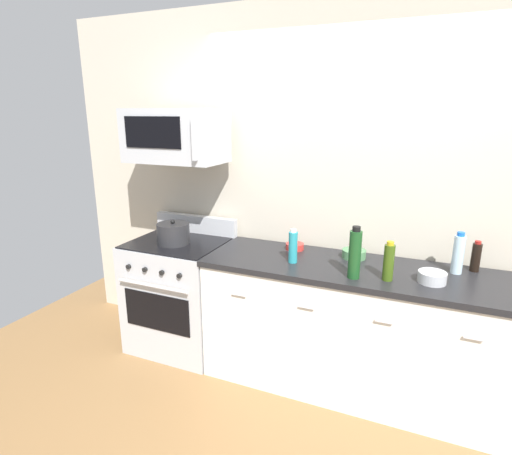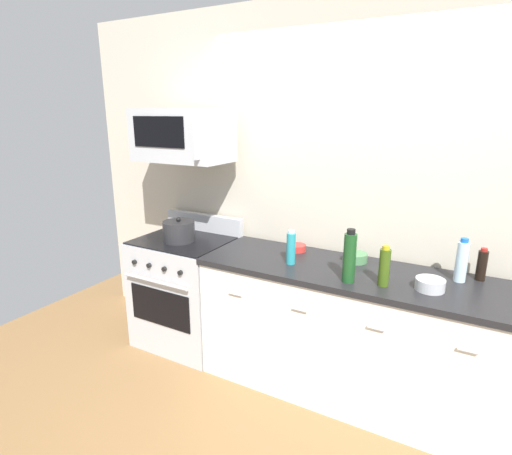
% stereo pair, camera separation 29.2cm
% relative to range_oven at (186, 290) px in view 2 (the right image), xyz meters
% --- Properties ---
extents(ground_plane, '(6.19, 6.19, 0.00)m').
position_rel_range_oven_xyz_m(ground_plane, '(1.41, -0.00, -0.47)').
color(ground_plane, olive).
extents(back_wall, '(5.16, 0.10, 2.70)m').
position_rel_range_oven_xyz_m(back_wall, '(1.41, 0.41, 0.88)').
color(back_wall, beige).
rests_on(back_wall, ground_plane).
extents(counter_unit, '(2.07, 0.66, 0.92)m').
position_rel_range_oven_xyz_m(counter_unit, '(1.41, -0.00, -0.01)').
color(counter_unit, silver).
rests_on(counter_unit, ground_plane).
extents(range_oven, '(0.76, 0.69, 1.07)m').
position_rel_range_oven_xyz_m(range_oven, '(0.00, 0.00, 0.00)').
color(range_oven, '#B7BABF').
rests_on(range_oven, ground_plane).
extents(microwave, '(0.74, 0.44, 0.40)m').
position_rel_range_oven_xyz_m(microwave, '(0.00, 0.04, 1.28)').
color(microwave, '#B7BABF').
extents(bottle_wine_green, '(0.08, 0.08, 0.33)m').
position_rel_range_oven_xyz_m(bottle_wine_green, '(1.43, -0.19, 0.61)').
color(bottle_wine_green, '#19471E').
rests_on(bottle_wine_green, countertop_slab).
extents(bottle_olive_oil, '(0.07, 0.07, 0.25)m').
position_rel_range_oven_xyz_m(bottle_olive_oil, '(1.63, -0.15, 0.57)').
color(bottle_olive_oil, '#385114').
rests_on(bottle_olive_oil, countertop_slab).
extents(bottle_water_clear, '(0.07, 0.07, 0.27)m').
position_rel_range_oven_xyz_m(bottle_water_clear, '(2.03, 0.15, 0.58)').
color(bottle_water_clear, silver).
rests_on(bottle_water_clear, countertop_slab).
extents(bottle_soy_sauce_dark, '(0.06, 0.06, 0.21)m').
position_rel_range_oven_xyz_m(bottle_soy_sauce_dark, '(2.14, 0.23, 0.55)').
color(bottle_soy_sauce_dark, black).
rests_on(bottle_soy_sauce_dark, countertop_slab).
extents(bottle_dish_soap, '(0.06, 0.06, 0.24)m').
position_rel_range_oven_xyz_m(bottle_dish_soap, '(1.00, -0.08, 0.56)').
color(bottle_dish_soap, teal).
rests_on(bottle_dish_soap, countertop_slab).
extents(bowl_red_small, '(0.14, 0.14, 0.05)m').
position_rel_range_oven_xyz_m(bowl_red_small, '(0.92, 0.19, 0.48)').
color(bowl_red_small, '#B72D28').
rests_on(bowl_red_small, countertop_slab).
extents(bowl_steel_prep, '(0.17, 0.17, 0.07)m').
position_rel_range_oven_xyz_m(bowl_steel_prep, '(1.89, -0.08, 0.49)').
color(bowl_steel_prep, '#B2B5BA').
rests_on(bowl_steel_prep, countertop_slab).
extents(bowl_green_glaze, '(0.17, 0.17, 0.06)m').
position_rel_range_oven_xyz_m(bowl_green_glaze, '(1.37, 0.17, 0.48)').
color(bowl_green_glaze, '#477A4C').
rests_on(bowl_green_glaze, countertop_slab).
extents(stockpot, '(0.25, 0.25, 0.20)m').
position_rel_range_oven_xyz_m(stockpot, '(0.00, -0.05, 0.53)').
color(stockpot, '#262628').
rests_on(stockpot, range_oven).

